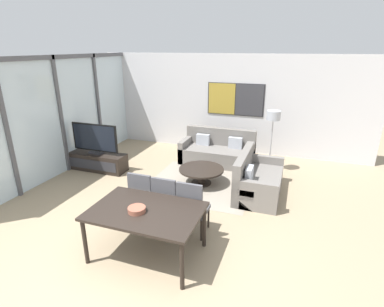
{
  "coord_description": "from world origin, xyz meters",
  "views": [
    {
      "loc": [
        1.89,
        -2.67,
        2.97
      ],
      "look_at": [
        -0.0,
        2.65,
        0.95
      ],
      "focal_mm": 28.0,
      "sensor_mm": 36.0,
      "label": 1
    }
  ],
  "objects_px": {
    "dining_chair_right": "(192,206)",
    "fruit_bowl": "(137,209)",
    "sofa_side": "(255,181)",
    "coffee_table": "(201,172)",
    "tv_console": "(97,161)",
    "sofa_main": "(218,152)",
    "floor_lamp": "(273,121)",
    "dining_chair_centre": "(167,201)",
    "dining_table": "(146,214)",
    "television": "(95,139)",
    "dining_chair_left": "(144,196)"
  },
  "relations": [
    {
      "from": "dining_chair_right",
      "to": "fruit_bowl",
      "type": "relative_size",
      "value": 3.84
    },
    {
      "from": "sofa_side",
      "to": "coffee_table",
      "type": "height_order",
      "value": "sofa_side"
    },
    {
      "from": "tv_console",
      "to": "sofa_main",
      "type": "relative_size",
      "value": 0.79
    },
    {
      "from": "sofa_side",
      "to": "floor_lamp",
      "type": "distance_m",
      "value": 1.67
    },
    {
      "from": "tv_console",
      "to": "floor_lamp",
      "type": "xyz_separation_m",
      "value": [
        4.13,
        1.35,
        1.08
      ]
    },
    {
      "from": "dining_chair_centre",
      "to": "floor_lamp",
      "type": "bearing_deg",
      "value": 66.52
    },
    {
      "from": "dining_chair_centre",
      "to": "dining_table",
      "type": "bearing_deg",
      "value": -90.0
    },
    {
      "from": "dining_chair_centre",
      "to": "floor_lamp",
      "type": "height_order",
      "value": "floor_lamp"
    },
    {
      "from": "sofa_main",
      "to": "dining_table",
      "type": "height_order",
      "value": "sofa_main"
    },
    {
      "from": "dining_table",
      "to": "fruit_bowl",
      "type": "xyz_separation_m",
      "value": [
        -0.09,
        -0.09,
        0.11
      ]
    },
    {
      "from": "dining_chair_centre",
      "to": "television",
      "type": "bearing_deg",
      "value": 146.6
    },
    {
      "from": "dining_table",
      "to": "dining_chair_right",
      "type": "xyz_separation_m",
      "value": [
        0.46,
        0.7,
        -0.16
      ]
    },
    {
      "from": "television",
      "to": "dining_chair_centre",
      "type": "height_order",
      "value": "television"
    },
    {
      "from": "sofa_main",
      "to": "sofa_side",
      "type": "xyz_separation_m",
      "value": [
        1.23,
        -1.49,
        -0.0
      ]
    },
    {
      "from": "dining_table",
      "to": "television",
      "type": "bearing_deg",
      "value": 137.31
    },
    {
      "from": "fruit_bowl",
      "to": "dining_chair_centre",
      "type": "bearing_deg",
      "value": 83.51
    },
    {
      "from": "tv_console",
      "to": "sofa_side",
      "type": "height_order",
      "value": "sofa_side"
    },
    {
      "from": "coffee_table",
      "to": "dining_chair_centre",
      "type": "xyz_separation_m",
      "value": [
        0.01,
        -1.91,
        0.25
      ]
    },
    {
      "from": "sofa_side",
      "to": "coffee_table",
      "type": "xyz_separation_m",
      "value": [
        -1.23,
        0.06,
        -0.0
      ]
    },
    {
      "from": "coffee_table",
      "to": "dining_table",
      "type": "bearing_deg",
      "value": -89.88
    },
    {
      "from": "coffee_table",
      "to": "floor_lamp",
      "type": "bearing_deg",
      "value": 42.31
    },
    {
      "from": "tv_console",
      "to": "television",
      "type": "bearing_deg",
      "value": 90.0
    },
    {
      "from": "floor_lamp",
      "to": "dining_chair_right",
      "type": "bearing_deg",
      "value": -106.08
    },
    {
      "from": "television",
      "to": "floor_lamp",
      "type": "relative_size",
      "value": 0.82
    },
    {
      "from": "sofa_main",
      "to": "dining_chair_right",
      "type": "height_order",
      "value": "dining_chair_right"
    },
    {
      "from": "dining_table",
      "to": "fruit_bowl",
      "type": "bearing_deg",
      "value": -135.64
    },
    {
      "from": "coffee_table",
      "to": "tv_console",
      "type": "bearing_deg",
      "value": -178.03
    },
    {
      "from": "sofa_side",
      "to": "fruit_bowl",
      "type": "distance_m",
      "value": 3.02
    },
    {
      "from": "fruit_bowl",
      "to": "floor_lamp",
      "type": "distance_m",
      "value": 4.28
    },
    {
      "from": "dining_chair_centre",
      "to": "coffee_table",
      "type": "bearing_deg",
      "value": 90.17
    },
    {
      "from": "sofa_main",
      "to": "sofa_side",
      "type": "distance_m",
      "value": 1.93
    },
    {
      "from": "sofa_main",
      "to": "dining_chair_left",
      "type": "height_order",
      "value": "dining_chair_left"
    },
    {
      "from": "sofa_side",
      "to": "dining_chair_centre",
      "type": "distance_m",
      "value": 2.23
    },
    {
      "from": "sofa_side",
      "to": "dining_chair_centre",
      "type": "bearing_deg",
      "value": 146.62
    },
    {
      "from": "sofa_side",
      "to": "dining_table",
      "type": "bearing_deg",
      "value": 154.66
    },
    {
      "from": "dining_table",
      "to": "fruit_bowl",
      "type": "relative_size",
      "value": 6.23
    },
    {
      "from": "television",
      "to": "floor_lamp",
      "type": "distance_m",
      "value": 4.37
    },
    {
      "from": "coffee_table",
      "to": "dining_chair_left",
      "type": "relative_size",
      "value": 1.03
    },
    {
      "from": "television",
      "to": "sofa_side",
      "type": "height_order",
      "value": "television"
    },
    {
      "from": "dining_chair_right",
      "to": "fruit_bowl",
      "type": "xyz_separation_m",
      "value": [
        -0.55,
        -0.79,
        0.27
      ]
    },
    {
      "from": "coffee_table",
      "to": "dining_chair_centre",
      "type": "height_order",
      "value": "dining_chair_centre"
    },
    {
      "from": "dining_chair_centre",
      "to": "fruit_bowl",
      "type": "relative_size",
      "value": 3.84
    },
    {
      "from": "dining_chair_left",
      "to": "dining_chair_centre",
      "type": "height_order",
      "value": "same"
    },
    {
      "from": "sofa_main",
      "to": "dining_table",
      "type": "relative_size",
      "value": 1.2
    },
    {
      "from": "coffee_table",
      "to": "dining_chair_right",
      "type": "bearing_deg",
      "value": -76.61
    },
    {
      "from": "dining_chair_left",
      "to": "dining_chair_centre",
      "type": "relative_size",
      "value": 1.0
    },
    {
      "from": "dining_chair_centre",
      "to": "dining_chair_right",
      "type": "height_order",
      "value": "same"
    },
    {
      "from": "tv_console",
      "to": "fruit_bowl",
      "type": "bearing_deg",
      "value": -44.67
    },
    {
      "from": "coffee_table",
      "to": "dining_chair_right",
      "type": "xyz_separation_m",
      "value": [
        0.46,
        -1.94,
        0.25
      ]
    },
    {
      "from": "television",
      "to": "sofa_main",
      "type": "relative_size",
      "value": 0.66
    }
  ]
}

